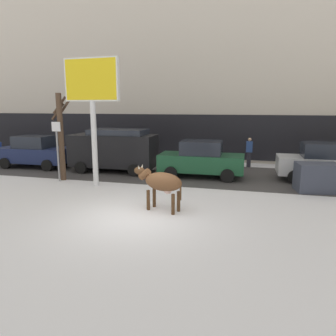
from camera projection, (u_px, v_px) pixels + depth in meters
ground_plane at (134, 217)px, 10.39m from camera, size 120.00×120.00×0.00m
road_strip at (181, 173)px, 17.08m from camera, size 60.00×5.60×0.01m
building_facade at (204, 64)px, 22.68m from camera, size 44.00×6.10×13.00m
cow_brown at (161, 182)px, 10.92m from camera, size 1.93×0.94×1.54m
billboard at (92, 88)px, 13.69m from camera, size 2.53×0.31×5.56m
car_navy_sedan at (35, 152)px, 18.71m from camera, size 4.23×2.04×1.84m
car_black_van at (114, 149)px, 17.41m from camera, size 4.63×2.18×2.32m
car_darkgreen_sedan at (201, 159)px, 16.09m from camera, size 4.23×2.04×1.84m
car_silver_sedan at (324, 162)px, 15.20m from camera, size 4.23×2.04×1.84m
pedestrian_near_billboard at (103, 147)px, 21.09m from camera, size 0.36×0.24×1.73m
pedestrian_by_cars at (249, 152)px, 18.75m from camera, size 0.36×0.24×1.73m
bare_tree_far_back at (61, 134)px, 15.25m from camera, size 1.05×0.72×4.14m
dumpster at (317, 178)px, 13.41m from camera, size 1.85×1.36×1.20m
street_sign at (57, 147)px, 15.05m from camera, size 0.44×0.08×2.82m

